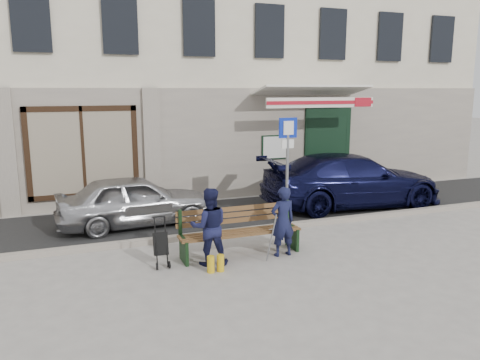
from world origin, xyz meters
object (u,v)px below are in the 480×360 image
bench (238,232)px  man (283,221)px  car_navy (352,180)px  car_silver (135,201)px  parking_sign (288,154)px  woman (209,227)px  stroller (161,245)px

bench → man: size_ratio=1.76×
car_navy → bench: 4.97m
car_silver → parking_sign: bearing=-111.2°
car_navy → woman: 5.67m
car_silver → parking_sign: 3.73m
parking_sign → bench: (-1.86, -1.67, -1.22)m
bench → woman: bearing=-157.3°
parking_sign → woman: parking_sign is taller
bench → man: man is taller
car_silver → man: bearing=-146.5°
parking_sign → stroller: bearing=-156.8°
car_silver → bench: bearing=-154.4°
car_silver → man: size_ratio=2.62×
car_silver → stroller: car_silver is taller
car_silver → parking_sign: (3.42, -1.04, 1.07)m
car_navy → stroller: bearing=118.2°
car_navy → car_silver: bearing=92.4°
man → stroller: bearing=-9.1°
car_silver → man: (2.35, -3.03, 0.07)m
car_silver → stroller: 2.76m
bench → woman: woman is taller
stroller → car_silver: bearing=94.6°
car_silver → bench: (1.56, -2.71, -0.15)m
parking_sign → man: (-1.07, -1.99, -0.99)m
man → woman: woman is taller
parking_sign → man: 2.47m
car_navy → man: bearing=133.7°
car_silver → woman: 3.12m
parking_sign → man: bearing=-121.8°
parking_sign → bench: size_ratio=1.05×
man → parking_sign: bearing=-120.2°
car_navy → parking_sign: (-2.40, -0.88, 0.95)m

